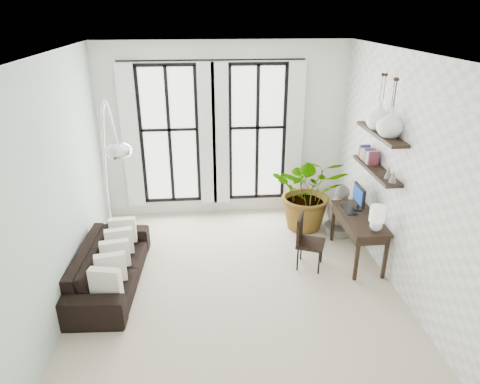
{
  "coord_description": "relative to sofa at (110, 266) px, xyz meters",
  "views": [
    {
      "loc": [
        -0.44,
        -5.11,
        3.69
      ],
      "look_at": [
        0.08,
        0.3,
        1.34
      ],
      "focal_mm": 32.0,
      "sensor_mm": 36.0,
      "label": 1
    }
  ],
  "objects": [
    {
      "name": "floor",
      "position": [
        1.8,
        -0.21,
        -0.3
      ],
      "size": [
        5.0,
        5.0,
        0.0
      ],
      "primitive_type": "plane",
      "color": "beige",
      "rests_on": "ground"
    },
    {
      "name": "ceiling",
      "position": [
        1.8,
        -0.21,
        2.9
      ],
      "size": [
        5.0,
        5.0,
        0.0
      ],
      "primitive_type": "plane",
      "color": "white",
      "rests_on": "wall_back"
    },
    {
      "name": "wall_left",
      "position": [
        -0.45,
        -0.21,
        1.3
      ],
      "size": [
        0.0,
        5.0,
        5.0
      ],
      "primitive_type": "plane",
      "rotation": [
        1.57,
        0.0,
        1.57
      ],
      "color": "#ADC1B3",
      "rests_on": "floor"
    },
    {
      "name": "wall_right",
      "position": [
        4.05,
        -0.21,
        1.3
      ],
      "size": [
        0.0,
        5.0,
        5.0
      ],
      "primitive_type": "plane",
      "rotation": [
        1.57,
        0.0,
        -1.57
      ],
      "color": "white",
      "rests_on": "floor"
    },
    {
      "name": "wall_back",
      "position": [
        1.8,
        2.29,
        1.3
      ],
      "size": [
        4.5,
        0.0,
        4.5
      ],
      "primitive_type": "plane",
      "rotation": [
        1.57,
        0.0,
        0.0
      ],
      "color": "white",
      "rests_on": "floor"
    },
    {
      "name": "windows",
      "position": [
        1.6,
        2.22,
        1.26
      ],
      "size": [
        3.26,
        0.13,
        2.65
      ],
      "color": "white",
      "rests_on": "wall_back"
    },
    {
      "name": "wall_shelves",
      "position": [
        3.91,
        0.38,
        1.43
      ],
      "size": [
        0.25,
        1.3,
        0.6
      ],
      "color": "black",
      "rests_on": "wall_right"
    },
    {
      "name": "sofa",
      "position": [
        0.0,
        0.0,
        0.0
      ],
      "size": [
        0.92,
        2.11,
        0.6
      ],
      "primitive_type": "imported",
      "rotation": [
        0.0,
        0.0,
        1.51
      ],
      "color": "black",
      "rests_on": "floor"
    },
    {
      "name": "throw_pillows",
      "position": [
        0.1,
        -0.0,
        0.2
      ],
      "size": [
        0.4,
        1.52,
        0.4
      ],
      "color": "white",
      "rests_on": "sofa"
    },
    {
      "name": "plant",
      "position": [
        3.24,
        1.46,
        0.41
      ],
      "size": [
        1.53,
        1.42,
        1.42
      ],
      "primitive_type": "imported",
      "rotation": [
        0.0,
        0.0,
        -0.28
      ],
      "color": "#2D7228",
      "rests_on": "floor"
    },
    {
      "name": "desk",
      "position": [
        3.75,
        0.29,
        0.4
      ],
      "size": [
        0.53,
        1.26,
        1.14
      ],
      "color": "black",
      "rests_on": "floor"
    },
    {
      "name": "desk_chair",
      "position": [
        2.89,
        0.21,
        0.18
      ],
      "size": [
        0.52,
        0.52,
        0.85
      ],
      "rotation": [
        0.0,
        0.0,
        -0.39
      ],
      "color": "black",
      "rests_on": "floor"
    },
    {
      "name": "arc_lamp",
      "position": [
        0.1,
        0.43,
        1.66
      ],
      "size": [
        0.77,
        1.15,
        2.59
      ],
      "color": "silver",
      "rests_on": "floor"
    },
    {
      "name": "buddha",
      "position": [
        3.74,
        1.19,
        0.08
      ],
      "size": [
        0.5,
        0.5,
        0.91
      ],
      "color": "gray",
      "rests_on": "floor"
    },
    {
      "name": "vase_a",
      "position": [
        3.91,
        0.09,
        1.96
      ],
      "size": [
        0.37,
        0.37,
        0.38
      ],
      "primitive_type": "imported",
      "color": "white",
      "rests_on": "shelf_upper"
    },
    {
      "name": "vase_b",
      "position": [
        3.91,
        0.49,
        1.96
      ],
      "size": [
        0.37,
        0.37,
        0.38
      ],
      "primitive_type": "imported",
      "color": "white",
      "rests_on": "shelf_upper"
    }
  ]
}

